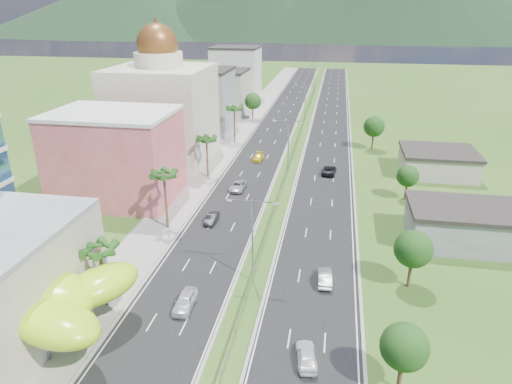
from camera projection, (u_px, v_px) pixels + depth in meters
The scene contains 34 objects.
ground at pixel (235, 332), 47.98m from camera, with size 500.00×500.00×0.00m, color #2D5119.
road_left at pixel (277, 125), 131.18m from camera, with size 11.00×260.00×0.04m, color black.
road_right at pixel (330, 127), 128.78m from camera, with size 11.00×260.00×0.04m, color black.
sidewalk_left at pixel (245, 123), 132.69m from camera, with size 7.00×260.00×0.12m, color gray.
median_guardrail at pixel (297, 141), 113.34m from camera, with size 0.10×216.06×0.76m.
streetlight_median_b at pixel (252, 232), 54.53m from camera, with size 6.04×0.25×11.00m.
streetlight_median_c at pixel (288, 141), 90.98m from camera, with size 6.04×0.25×11.00m.
streetlight_median_d at pixel (305, 99), 131.98m from camera, with size 6.04×0.25×11.00m.
streetlight_median_e at pixel (314, 77), 172.98m from camera, with size 6.04×0.25×11.00m.
lime_canopy at pixel (31, 295), 45.65m from camera, with size 18.00×15.00×7.40m.
pink_shophouse at pixel (116, 158), 78.78m from camera, with size 20.00×15.00×15.00m, color #B9514C.
domed_building at pixel (162, 108), 98.27m from camera, with size 20.00×20.00×28.70m.
midrise_grey at pixel (200, 102), 122.16m from camera, with size 16.00×15.00×16.00m, color slate.
midrise_beige at pixel (221, 93), 142.78m from camera, with size 16.00×15.00×13.00m, color #ACA18D.
midrise_white at pixel (236, 74), 162.79m from camera, with size 16.00×15.00×18.00m, color silver.
shed_near at pixel (463, 227), 65.32m from camera, with size 15.00×10.00×5.00m, color slate.
shed_far at pixel (438, 163), 92.45m from camera, with size 14.00×12.00×4.40m, color #ACA18D.
palm_tree_b at pixel (99, 252), 49.61m from camera, with size 3.60×3.60×8.10m.
palm_tree_c at pixel (164, 176), 67.29m from camera, with size 3.60×3.60×9.60m.
palm_tree_d at pixel (207, 141), 88.60m from camera, with size 3.60×3.60×8.60m.
palm_tree_e at pixel (234, 110), 111.09m from camera, with size 3.60×3.60×9.40m.
leafy_tree_lfar at pixel (253, 101), 134.91m from camera, with size 4.90×4.90×8.05m.
leafy_tree_ra at pixel (404, 347), 39.05m from camera, with size 4.20×4.20×6.90m.
leafy_tree_rb at pixel (413, 249), 53.91m from camera, with size 4.55×4.55×7.47m.
leafy_tree_rc at pixel (408, 176), 79.24m from camera, with size 3.85×3.85×6.33m.
leafy_tree_rd at pixel (374, 127), 106.76m from camera, with size 4.90×4.90×8.05m.
mountain_ridge at pixel (393, 40), 448.38m from camera, with size 860.00×140.00×90.00m, color black, non-canonical shape.
car_white_near_left at pixel (185, 301), 51.59m from camera, with size 1.98×4.93×1.68m, color silver.
car_dark_left at pixel (212, 218), 71.95m from camera, with size 1.49×4.28×1.41m, color black.
car_silver_mid_left at pixel (238, 186), 84.67m from camera, with size 2.49×5.40×1.50m, color #9B9DA3.
car_yellow_far_left at pixel (258, 157), 100.98m from camera, with size 1.96×4.81×1.40m, color gold.
car_white_near_right at pixel (306, 356), 43.66m from camera, with size 1.84×4.57×1.56m, color white.
car_silver_right at pixel (325, 277), 56.24m from camera, with size 1.63×4.66×1.54m, color #A8AAAF.
car_dark_far_right at pixel (329, 170), 92.82m from camera, with size 2.55×5.53×1.54m, color black.
Camera 1 is at (8.85, -37.81, 31.91)m, focal length 32.00 mm.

